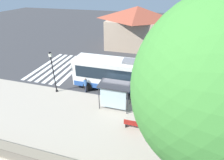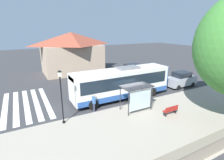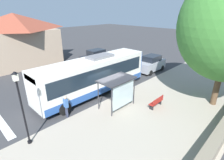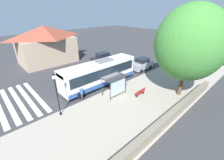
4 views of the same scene
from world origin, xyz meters
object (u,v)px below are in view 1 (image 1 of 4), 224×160
Objects in this scene: bus at (126,75)px; street_lamp_near at (53,69)px; bench at (134,124)px; bus_shelter at (115,89)px; parked_car_far_lane at (181,63)px; shade_tree at (217,89)px; pedestrian at (85,84)px; parked_car_behind_bus at (221,97)px.

bus is 7.45m from street_lamp_near.
bus reaches higher than bench.
bus_shelter is at bearing 173.99° from bus.
bus_shelter reaches higher than bench.
shade_tree is at bearing 178.87° from parked_car_far_lane.
street_lamp_near is at bearing 63.57° from shade_tree.
bus_shelter is at bearing -98.09° from street_lamp_near.
bus_shelter reaches higher than parked_car_far_lane.
street_lamp_near reaches higher than bench.
bus is 5.96m from bench.
pedestrian reaches higher than bench.
parked_car_behind_bus is at bearing -155.10° from parked_car_far_lane.
shade_tree reaches higher than street_lamp_near.
parked_car_far_lane is at bearing -50.16° from pedestrian.
bus reaches higher than pedestrian.
pedestrian is 0.40× the size of parked_car_far_lane.
street_lamp_near is 15.78m from parked_car_far_lane.
shade_tree is (-8.62, -5.56, 4.46)m from bus.
bus_shelter is 4.14m from pedestrian.
parked_car_far_lane is (9.94, -6.21, -0.97)m from bus_shelter.
bus_shelter is 1.70× the size of pedestrian.
bus reaches higher than parked_car_behind_bus.
bus reaches higher than bus_shelter.
street_lamp_near is at bearing 81.91° from bus_shelter.
bus_shelter is at bearing 44.24° from bench.
parked_car_far_lane is (6.62, -5.86, -0.77)m from bus.
parked_car_behind_bus is (1.32, -13.03, -0.02)m from pedestrian.
parked_car_far_lane is (6.88, 3.20, 0.07)m from parked_car_behind_bus.
street_lamp_near is at bearing 108.74° from bus.
parked_car_far_lane is at bearing -1.13° from shade_tree.
parked_car_far_lane is at bearing -41.54° from bus.
bench is 0.15× the size of shade_tree.
parked_car_far_lane is (8.20, -9.83, 0.05)m from pedestrian.
street_lamp_near reaches higher than pedestrian.
pedestrian is at bearing -75.39° from street_lamp_near.
parked_car_behind_bus is at bearing -54.11° from bench.
parked_car_far_lane is at bearing -32.01° from bus_shelter.
parked_car_far_lane reaches higher than bench.
bus_shelter reaches higher than pedestrian.
bus_shelter is 0.70× the size of parked_car_behind_bus.
street_lamp_near is 1.08× the size of parked_car_behind_bus.
parked_car_far_lane is at bearing -18.53° from bench.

